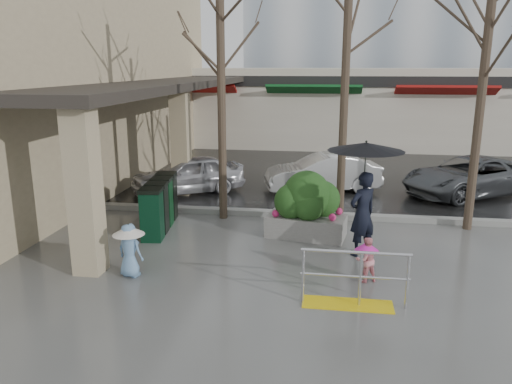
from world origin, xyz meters
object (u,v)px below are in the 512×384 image
(woman, at_px, (364,184))
(car_b, at_px, (323,173))
(child_blue, at_px, (129,245))
(car_c, at_px, (469,176))
(tree_west, at_px, (220,27))
(handrail, at_px, (352,285))
(car_a, at_px, (188,174))
(child_pink, at_px, (366,256))
(tree_mideast, at_px, (488,34))
(news_boxes, at_px, (160,204))
(tree_midwest, at_px, (348,19))
(planter, at_px, (307,205))

(woman, bearing_deg, car_b, -119.45)
(child_blue, xyz_separation_m, car_b, (3.67, 7.70, -0.03))
(child_blue, distance_m, car_c, 11.52)
(tree_west, xyz_separation_m, car_b, (2.67, 3.51, -4.45))
(handrail, distance_m, woman, 2.83)
(car_a, bearing_deg, child_pink, 9.34)
(tree_mideast, xyz_separation_m, car_b, (-3.83, 3.51, -4.23))
(car_c, bearing_deg, news_boxes, -92.34)
(tree_midwest, xyz_separation_m, child_blue, (-4.20, -4.19, -4.57))
(handrail, height_order, car_c, car_c)
(planter, distance_m, car_c, 7.02)
(news_boxes, relative_size, car_c, 0.52)
(car_b, bearing_deg, car_c, 76.53)
(child_blue, relative_size, news_boxes, 0.47)
(news_boxes, distance_m, car_c, 10.08)
(tree_west, height_order, car_b, tree_west)
(woman, relative_size, child_blue, 2.33)
(news_boxes, bearing_deg, car_b, 42.01)
(tree_midwest, relative_size, news_boxes, 2.96)
(tree_midwest, relative_size, child_blue, 6.29)
(news_boxes, bearing_deg, handrail, -44.10)
(planter, height_order, news_boxes, planter)
(woman, relative_size, news_boxes, 1.10)
(news_boxes, height_order, car_c, news_boxes)
(handrail, height_order, planter, planter)
(child_blue, bearing_deg, child_pink, -159.08)
(news_boxes, bearing_deg, tree_mideast, 1.52)
(tree_midwest, xyz_separation_m, car_c, (4.22, 3.68, -4.60))
(tree_west, bearing_deg, planter, -26.81)
(child_pink, relative_size, car_b, 0.24)
(tree_mideast, relative_size, car_c, 1.43)
(tree_midwest, height_order, child_pink, tree_midwest)
(car_a, bearing_deg, news_boxes, -26.23)
(tree_west, bearing_deg, child_blue, -103.42)
(handrail, xyz_separation_m, car_b, (-0.69, 8.31, 0.25))
(child_pink, xyz_separation_m, car_b, (-1.00, 7.24, 0.11))
(child_pink, distance_m, child_blue, 4.69)
(car_a, bearing_deg, car_b, 70.56)
(tree_mideast, relative_size, child_blue, 5.84)
(child_blue, distance_m, planter, 4.51)
(tree_west, distance_m, planter, 5.05)
(car_a, height_order, car_c, same)
(child_blue, distance_m, car_b, 8.53)
(handrail, height_order, tree_mideast, tree_mideast)
(child_pink, xyz_separation_m, child_blue, (-4.67, -0.46, 0.15))
(child_pink, height_order, planter, planter)
(child_blue, relative_size, car_b, 0.29)
(news_boxes, distance_m, car_a, 3.76)
(child_pink, xyz_separation_m, car_c, (3.75, 7.40, 0.11))
(tree_mideast, bearing_deg, child_blue, -150.81)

